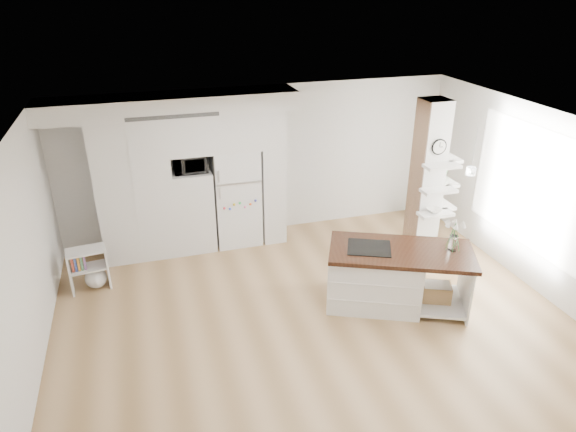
% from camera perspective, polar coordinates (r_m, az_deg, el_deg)
% --- Properties ---
extents(floor, '(7.00, 6.00, 0.01)m').
position_cam_1_polar(floor, '(7.30, 2.93, -11.59)').
color(floor, tan).
rests_on(floor, ground).
extents(room, '(7.04, 6.04, 2.72)m').
position_cam_1_polar(room, '(6.37, 3.29, 1.91)').
color(room, white).
rests_on(room, ground).
extents(cabinet_wall, '(4.00, 0.71, 2.70)m').
position_cam_1_polar(cabinet_wall, '(8.66, -11.98, 5.34)').
color(cabinet_wall, silver).
rests_on(cabinet_wall, floor).
extents(refrigerator, '(0.78, 0.69, 1.75)m').
position_cam_1_polar(refrigerator, '(9.01, -5.80, 2.25)').
color(refrigerator, white).
rests_on(refrigerator, floor).
extents(column, '(0.69, 0.90, 2.70)m').
position_cam_1_polar(column, '(8.50, 15.84, 3.42)').
color(column, silver).
rests_on(column, floor).
extents(window, '(0.00, 2.40, 2.40)m').
position_cam_1_polar(window, '(8.49, 25.21, 2.96)').
color(window, white).
rests_on(window, room).
extents(pendant_light, '(0.12, 0.12, 0.10)m').
position_cam_1_polar(pendant_light, '(7.12, 15.97, 5.81)').
color(pendant_light, white).
rests_on(pendant_light, room).
extents(kitchen_island, '(2.20, 1.68, 1.47)m').
position_cam_1_polar(kitchen_island, '(7.53, 10.47, -6.47)').
color(kitchen_island, silver).
rests_on(kitchen_island, floor).
extents(bookshelf, '(0.60, 0.39, 0.67)m').
position_cam_1_polar(bookshelf, '(8.39, -21.05, -5.73)').
color(bookshelf, silver).
rests_on(bookshelf, floor).
extents(floor_plant_a, '(0.33, 0.29, 0.49)m').
position_cam_1_polar(floor_plant_a, '(8.85, 16.28, -3.69)').
color(floor_plant_a, '#2D702C').
rests_on(floor_plant_a, floor).
extents(floor_plant_b, '(0.27, 0.27, 0.44)m').
position_cam_1_polar(floor_plant_b, '(10.27, 13.78, 0.60)').
color(floor_plant_b, '#2D702C').
rests_on(floor_plant_b, floor).
extents(microwave, '(0.54, 0.37, 0.30)m').
position_cam_1_polar(microwave, '(8.61, -10.84, 5.77)').
color(microwave, '#2D2D2D').
rests_on(microwave, cabinet_wall).
extents(shelf_plant, '(0.27, 0.23, 0.30)m').
position_cam_1_polar(shelf_plant, '(8.71, 16.81, 5.03)').
color(shelf_plant, '#2D702C').
rests_on(shelf_plant, column).
extents(decor_bowl, '(0.22, 0.22, 0.05)m').
position_cam_1_polar(decor_bowl, '(8.42, 15.92, 0.59)').
color(decor_bowl, white).
rests_on(decor_bowl, column).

